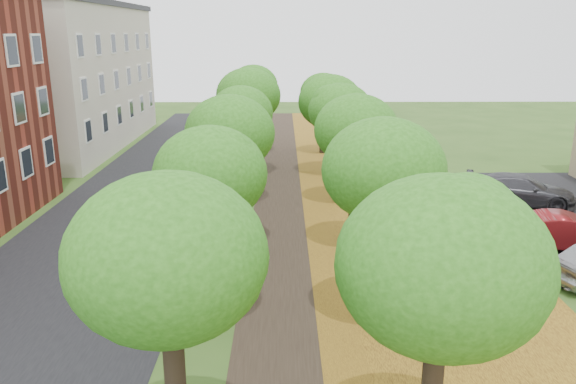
{
  "coord_description": "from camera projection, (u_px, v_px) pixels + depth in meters",
  "views": [
    {
      "loc": [
        -0.19,
        -9.08,
        8.29
      ],
      "look_at": [
        0.0,
        11.14,
        2.5
      ],
      "focal_mm": 35.0,
      "sensor_mm": 36.0,
      "label": 1
    }
  ],
  "objects": [
    {
      "name": "street_asphalt",
      "position": [
        122.0,
        222.0,
        25.36
      ],
      "size": [
        8.0,
        70.0,
        0.01
      ],
      "primitive_type": "cube",
      "color": "black",
      "rests_on": "ground"
    },
    {
      "name": "footpath",
      "position": [
        287.0,
        221.0,
        25.43
      ],
      "size": [
        3.2,
        70.0,
        0.01
      ],
      "primitive_type": "cube",
      "color": "black",
      "rests_on": "ground"
    },
    {
      "name": "leaf_verge",
      "position": [
        397.0,
        221.0,
        25.47
      ],
      "size": [
        7.5,
        70.0,
        0.01
      ],
      "primitive_type": "cube",
      "color": "#A97B1F",
      "rests_on": "ground"
    },
    {
      "name": "parking_lot",
      "position": [
        572.0,
        214.0,
        26.51
      ],
      "size": [
        9.0,
        16.0,
        0.01
      ],
      "primitive_type": "cube",
      "color": "black",
      "rests_on": "ground"
    },
    {
      "name": "tree_row_west",
      "position": [
        236.0,
        125.0,
        24.2
      ],
      "size": [
        3.45,
        33.45,
        5.9
      ],
      "color": "black",
      "rests_on": "ground"
    },
    {
      "name": "tree_row_east",
      "position": [
        347.0,
        125.0,
        24.24
      ],
      "size": [
        3.45,
        33.45,
        5.9
      ],
      "color": "black",
      "rests_on": "ground"
    },
    {
      "name": "building_cream",
      "position": [
        54.0,
        75.0,
        41.15
      ],
      "size": [
        10.3,
        20.3,
        10.4
      ],
      "color": "beige",
      "rests_on": "ground"
    },
    {
      "name": "car_red",
      "position": [
        567.0,
        232.0,
        22.07
      ],
      "size": [
        4.48,
        2.19,
        1.41
      ],
      "primitive_type": "imported",
      "rotation": [
        0.0,
        0.0,
        1.4
      ],
      "color": "maroon",
      "rests_on": "ground"
    },
    {
      "name": "car_grey",
      "position": [
        520.0,
        190.0,
        27.77
      ],
      "size": [
        5.53,
        3.46,
        1.49
      ],
      "primitive_type": "imported",
      "rotation": [
        0.0,
        0.0,
        1.29
      ],
      "color": "#37373C",
      "rests_on": "ground"
    },
    {
      "name": "car_white",
      "position": [
        501.0,
        188.0,
        28.69
      ],
      "size": [
        4.82,
        3.43,
        1.22
      ],
      "primitive_type": "imported",
      "rotation": [
        0.0,
        0.0,
        1.93
      ],
      "color": "silver",
      "rests_on": "ground"
    }
  ]
}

